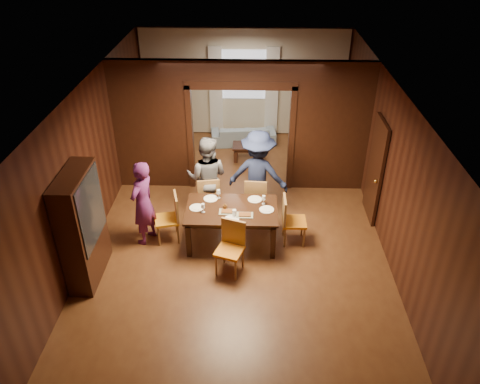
{
  "coord_description": "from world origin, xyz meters",
  "views": [
    {
      "loc": [
        0.26,
        -7.67,
        5.55
      ],
      "look_at": [
        0.04,
        -0.4,
        1.05
      ],
      "focal_mm": 35.0,
      "sensor_mm": 36.0,
      "label": 1
    }
  ],
  "objects_px": {
    "chair_far_l": "(208,196)",
    "hutch": "(82,227)",
    "person_navy": "(258,175)",
    "chair_right": "(294,220)",
    "person_grey": "(207,178)",
    "sofa": "(243,134)",
    "chair_far_r": "(256,197)",
    "dining_table": "(232,226)",
    "chair_left": "(167,218)",
    "coffee_table": "(249,152)",
    "person_purple": "(143,203)",
    "chair_near": "(229,249)"
  },
  "relations": [
    {
      "from": "sofa",
      "to": "hutch",
      "type": "bearing_deg",
      "value": 58.5
    },
    {
      "from": "coffee_table",
      "to": "hutch",
      "type": "relative_size",
      "value": 0.4
    },
    {
      "from": "chair_left",
      "to": "chair_right",
      "type": "distance_m",
      "value": 2.41
    },
    {
      "from": "chair_right",
      "to": "person_grey",
      "type": "bearing_deg",
      "value": 61.85
    },
    {
      "from": "person_navy",
      "to": "chair_far_l",
      "type": "distance_m",
      "value": 1.1
    },
    {
      "from": "person_grey",
      "to": "chair_far_r",
      "type": "height_order",
      "value": "person_grey"
    },
    {
      "from": "chair_right",
      "to": "chair_far_l",
      "type": "bearing_deg",
      "value": 63.49
    },
    {
      "from": "person_purple",
      "to": "chair_near",
      "type": "height_order",
      "value": "person_purple"
    },
    {
      "from": "person_navy",
      "to": "sofa",
      "type": "bearing_deg",
      "value": -72.19
    },
    {
      "from": "person_navy",
      "to": "chair_near",
      "type": "distance_m",
      "value": 1.94
    },
    {
      "from": "person_navy",
      "to": "chair_far_l",
      "type": "height_order",
      "value": "person_navy"
    },
    {
      "from": "person_grey",
      "to": "coffee_table",
      "type": "bearing_deg",
      "value": -100.66
    },
    {
      "from": "chair_far_r",
      "to": "person_navy",
      "type": "bearing_deg",
      "value": -101.52
    },
    {
      "from": "person_navy",
      "to": "coffee_table",
      "type": "bearing_deg",
      "value": -73.38
    },
    {
      "from": "person_grey",
      "to": "person_purple",
      "type": "bearing_deg",
      "value": 46.65
    },
    {
      "from": "person_grey",
      "to": "coffee_table",
      "type": "distance_m",
      "value": 2.7
    },
    {
      "from": "person_grey",
      "to": "chair_left",
      "type": "bearing_deg",
      "value": 58.32
    },
    {
      "from": "coffee_table",
      "to": "chair_far_l",
      "type": "xyz_separation_m",
      "value": [
        -0.79,
        -2.55,
        0.28
      ]
    },
    {
      "from": "person_purple",
      "to": "chair_right",
      "type": "bearing_deg",
      "value": 113.8
    },
    {
      "from": "hutch",
      "to": "person_grey",
      "type": "bearing_deg",
      "value": 45.22
    },
    {
      "from": "sofa",
      "to": "coffee_table",
      "type": "xyz_separation_m",
      "value": [
        0.16,
        -0.96,
        -0.05
      ]
    },
    {
      "from": "coffee_table",
      "to": "chair_far_r",
      "type": "relative_size",
      "value": 0.82
    },
    {
      "from": "chair_left",
      "to": "hutch",
      "type": "bearing_deg",
      "value": -63.09
    },
    {
      "from": "chair_right",
      "to": "chair_far_r",
      "type": "distance_m",
      "value": 1.07
    },
    {
      "from": "person_purple",
      "to": "hutch",
      "type": "height_order",
      "value": "hutch"
    },
    {
      "from": "chair_right",
      "to": "hutch",
      "type": "distance_m",
      "value": 3.78
    },
    {
      "from": "sofa",
      "to": "chair_far_r",
      "type": "xyz_separation_m",
      "value": [
        0.33,
        -3.53,
        0.24
      ]
    },
    {
      "from": "chair_far_l",
      "to": "hutch",
      "type": "xyz_separation_m",
      "value": [
        -1.91,
        -1.84,
        0.52
      ]
    },
    {
      "from": "dining_table",
      "to": "chair_far_r",
      "type": "height_order",
      "value": "chair_far_r"
    },
    {
      "from": "dining_table",
      "to": "chair_left",
      "type": "relative_size",
      "value": 1.74
    },
    {
      "from": "person_purple",
      "to": "dining_table",
      "type": "relative_size",
      "value": 0.99
    },
    {
      "from": "dining_table",
      "to": "chair_far_r",
      "type": "relative_size",
      "value": 1.74
    },
    {
      "from": "hutch",
      "to": "chair_left",
      "type": "bearing_deg",
      "value": 41.03
    },
    {
      "from": "dining_table",
      "to": "chair_left",
      "type": "xyz_separation_m",
      "value": [
        -1.24,
        0.06,
        0.1
      ]
    },
    {
      "from": "person_navy",
      "to": "hutch",
      "type": "relative_size",
      "value": 0.94
    },
    {
      "from": "sofa",
      "to": "chair_far_r",
      "type": "height_order",
      "value": "chair_far_r"
    },
    {
      "from": "chair_left",
      "to": "chair_far_l",
      "type": "relative_size",
      "value": 1.0
    },
    {
      "from": "sofa",
      "to": "chair_far_l",
      "type": "relative_size",
      "value": 1.76
    },
    {
      "from": "person_purple",
      "to": "chair_near",
      "type": "relative_size",
      "value": 1.73
    },
    {
      "from": "person_purple",
      "to": "chair_far_r",
      "type": "relative_size",
      "value": 1.73
    },
    {
      "from": "person_navy",
      "to": "sofa",
      "type": "height_order",
      "value": "person_navy"
    },
    {
      "from": "dining_table",
      "to": "chair_right",
      "type": "bearing_deg",
      "value": 2.71
    },
    {
      "from": "sofa",
      "to": "hutch",
      "type": "relative_size",
      "value": 0.85
    },
    {
      "from": "chair_right",
      "to": "chair_near",
      "type": "distance_m",
      "value": 1.48
    },
    {
      "from": "person_purple",
      "to": "hutch",
      "type": "distance_m",
      "value": 1.27
    },
    {
      "from": "person_purple",
      "to": "chair_far_l",
      "type": "xyz_separation_m",
      "value": [
        1.12,
        0.84,
        -0.35
      ]
    },
    {
      "from": "person_grey",
      "to": "person_navy",
      "type": "height_order",
      "value": "person_navy"
    },
    {
      "from": "chair_left",
      "to": "chair_far_l",
      "type": "distance_m",
      "value": 1.08
    },
    {
      "from": "person_navy",
      "to": "hutch",
      "type": "distance_m",
      "value": 3.5
    },
    {
      "from": "chair_far_l",
      "to": "hutch",
      "type": "bearing_deg",
      "value": 34.44
    }
  ]
}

